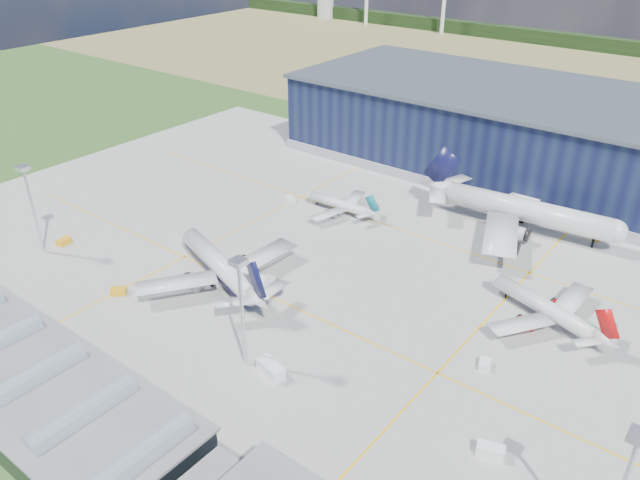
{
  "coord_description": "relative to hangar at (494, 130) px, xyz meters",
  "views": [
    {
      "loc": [
        77.95,
        -94.34,
        77.22
      ],
      "look_at": [
        -0.69,
        6.69,
        7.44
      ],
      "focal_mm": 35.0,
      "sensor_mm": 36.0,
      "label": 1
    }
  ],
  "objects": [
    {
      "name": "gse_cart_a",
      "position": [
        43.35,
        -97.9,
        -10.93
      ],
      "size": [
        3.02,
        3.67,
        1.37
      ],
      "primitive_type": "cube",
      "rotation": [
        0.0,
        0.0,
        0.33
      ],
      "color": "white",
      "rests_on": "ground"
    },
    {
      "name": "apron",
      "position": [
        -2.81,
        -84.8,
        -11.59
      ],
      "size": [
        220.0,
        160.0,
        0.08
      ],
      "color": "gray",
      "rests_on": "ground"
    },
    {
      "name": "light_mast_west",
      "position": [
        -62.81,
        -124.8,
        3.82
      ],
      "size": [
        2.6,
        2.6,
        23.0
      ],
      "color": "silver",
      "rests_on": "ground"
    },
    {
      "name": "ground",
      "position": [
        -2.81,
        -94.8,
        -11.62
      ],
      "size": [
        600.0,
        600.0,
        0.0
      ],
      "primitive_type": "plane",
      "color": "#28501E",
      "rests_on": "ground"
    },
    {
      "name": "light_mast_center",
      "position": [
        7.19,
        -124.8,
        3.82
      ],
      "size": [
        2.6,
        2.6,
        23.0
      ],
      "color": "silver",
      "rests_on": "ground"
    },
    {
      "name": "farmland",
      "position": [
        -2.81,
        125.2,
        -11.62
      ],
      "size": [
        600.0,
        220.0,
        0.01
      ],
      "primitive_type": "cube",
      "color": "olive",
      "rests_on": "ground"
    },
    {
      "name": "hangar",
      "position": [
        0.0,
        0.0,
        0.0
      ],
      "size": [
        145.0,
        62.0,
        26.1
      ],
      "color": "#101537",
      "rests_on": "ground"
    },
    {
      "name": "airliner_regional",
      "position": [
        -17.66,
        -61.18,
        -7.57
      ],
      "size": [
        25.32,
        24.79,
        8.08
      ],
      "primitive_type": null,
      "rotation": [
        0.0,
        0.0,
        3.16
      ],
      "color": "silver",
      "rests_on": "ground"
    },
    {
      "name": "light_mast_east",
      "position": [
        72.19,
        -124.8,
        3.82
      ],
      "size": [
        2.6,
        2.6,
        23.0
      ],
      "color": "silver",
      "rests_on": "ground"
    },
    {
      "name": "gse_tug_b",
      "position": [
        -31.86,
        -124.89,
        -10.88
      ],
      "size": [
        3.98,
        4.0,
        1.47
      ],
      "primitive_type": "cube",
      "rotation": [
        0.0,
        0.0,
        -0.77
      ],
      "color": "orange",
      "rests_on": "ground"
    },
    {
      "name": "gse_van_a",
      "position": [
        12.99,
        -124.07,
        -10.32
      ],
      "size": [
        6.39,
        3.92,
        2.59
      ],
      "primitive_type": "cube",
      "rotation": [
        0.0,
        0.0,
        1.33
      ],
      "color": "white",
      "rests_on": "ground"
    },
    {
      "name": "airliner_widebody",
      "position": [
        27.56,
        -39.8,
        -2.52
      ],
      "size": [
        60.32,
        59.22,
        18.2
      ],
      "primitive_type": null,
      "rotation": [
        0.0,
        0.0,
        0.09
      ],
      "color": "silver",
      "rests_on": "ground"
    },
    {
      "name": "airstair",
      "position": [
        -6.99,
        -103.41,
        -10.21
      ],
      "size": [
        2.28,
        4.57,
        2.81
      ],
      "primitive_type": "cube",
      "rotation": [
        0.0,
        0.0,
        0.12
      ],
      "color": "white",
      "rests_on": "ground"
    },
    {
      "name": "airliner_red",
      "position": [
        46.28,
        -76.41,
        -6.53
      ],
      "size": [
        39.11,
        38.68,
        10.17
      ],
      "primitive_type": null,
      "rotation": [
        0.0,
        0.0,
        2.83
      ],
      "color": "silver",
      "rests_on": "ground"
    },
    {
      "name": "gse_van_c",
      "position": [
        53.22,
        -117.24,
        -10.56
      ],
      "size": [
        4.81,
        3.34,
        2.1
      ],
      "primitive_type": "cube",
      "rotation": [
        0.0,
        0.0,
        1.88
      ],
      "color": "white",
      "rests_on": "ground"
    },
    {
      "name": "glass_concourse",
      "position": [
        -9.26,
        -154.8,
        -7.93
      ],
      "size": [
        78.0,
        23.0,
        8.6
      ],
      "color": "black",
      "rests_on": "ground"
    },
    {
      "name": "gse_cart_b",
      "position": [
        -33.28,
        -64.09,
        -10.91
      ],
      "size": [
        3.89,
        3.37,
        1.42
      ],
      "primitive_type": "cube",
      "rotation": [
        0.0,
        0.0,
        1.13
      ],
      "color": "white",
      "rests_on": "ground"
    },
    {
      "name": "gse_tug_a",
      "position": [
        -62.22,
        -119.22,
        -10.88
      ],
      "size": [
        2.65,
        3.82,
        1.48
      ],
      "primitive_type": "cube",
      "rotation": [
        0.0,
        0.0,
        0.14
      ],
      "color": "orange",
      "rests_on": "ground"
    },
    {
      "name": "gse_tug_c",
      "position": [
        44.42,
        -32.8,
        -10.9
      ],
      "size": [
        2.72,
        3.65,
        1.43
      ],
      "primitive_type": "cube",
      "rotation": [
        0.0,
        0.0,
        0.22
      ],
      "color": "orange",
      "rests_on": "ground"
    },
    {
      "name": "airliner_navy",
      "position": [
        -18.06,
        -106.8,
        -4.89
      ],
      "size": [
        51.95,
        51.38,
        13.45
      ],
      "primitive_type": null,
      "rotation": [
        0.0,
        0.0,
        2.82
      ],
      "color": "silver",
      "rests_on": "ground"
    }
  ]
}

